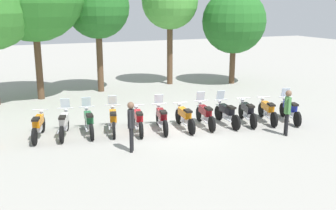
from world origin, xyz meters
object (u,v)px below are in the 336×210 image
at_px(tree_2, 98,7).
at_px(tree_3, 170,2).
at_px(motorcycle_1, 64,123).
at_px(motorcycle_4, 138,120).
at_px(motorcycle_2, 89,121).
at_px(motorcycle_3, 113,119).
at_px(motorcycle_7, 205,114).
at_px(motorcycle_8, 227,113).
at_px(motorcycle_5, 161,118).
at_px(motorcycle_10, 267,110).
at_px(person_0, 131,123).
at_px(motorcycle_0, 38,125).
at_px(motorcycle_6, 185,117).
at_px(motorcycle_9, 247,112).
at_px(tree_4, 234,22).
at_px(motorcycle_11, 290,110).
at_px(person_1, 287,109).

xyz_separation_m(tree_2, tree_3, (4.65, 0.56, 0.34)).
xyz_separation_m(motorcycle_1, motorcycle_4, (2.82, -0.60, -0.01)).
height_order(motorcycle_2, motorcycle_3, same).
xyz_separation_m(motorcycle_7, motorcycle_8, (0.94, -0.17, 0.00)).
distance_m(motorcycle_5, motorcycle_10, 4.75).
xyz_separation_m(motorcycle_1, person_0, (1.91, -2.62, 0.53)).
distance_m(motorcycle_0, person_0, 4.00).
distance_m(motorcycle_3, motorcycle_6, 2.91).
height_order(motorcycle_7, tree_3, tree_3).
relative_size(motorcycle_0, motorcycle_9, 1.00).
bearing_deg(motorcycle_1, motorcycle_8, -84.44).
height_order(motorcycle_9, tree_2, tree_2).
bearing_deg(motorcycle_4, tree_4, -39.25).
height_order(motorcycle_1, motorcycle_11, same).
bearing_deg(tree_3, tree_4, -19.74).
bearing_deg(tree_4, tree_2, 174.51).
bearing_deg(motorcycle_5, motorcycle_8, -86.87).
bearing_deg(tree_4, motorcycle_4, -140.03).
xyz_separation_m(motorcycle_6, tree_4, (6.92, 7.72, 3.45)).
bearing_deg(motorcycle_11, motorcycle_3, 95.60).
height_order(tree_3, tree_4, tree_3).
bearing_deg(motorcycle_10, person_0, 116.80).
relative_size(motorcycle_3, motorcycle_11, 1.01).
bearing_deg(motorcycle_3, tree_3, -22.46).
bearing_deg(tree_3, motorcycle_2, -129.81).
bearing_deg(person_1, motorcycle_10, -80.94).
bearing_deg(motorcycle_10, motorcycle_11, -92.45).
distance_m(motorcycle_2, motorcycle_4, 1.95).
xyz_separation_m(motorcycle_11, tree_2, (-6.26, 9.27, 4.33)).
bearing_deg(motorcycle_10, tree_3, 19.93).
bearing_deg(motorcycle_11, motorcycle_0, 96.61).
relative_size(motorcycle_7, motorcycle_8, 1.00).
distance_m(motorcycle_2, person_0, 2.76).
bearing_deg(motorcycle_2, motorcycle_0, 87.37).
height_order(motorcycle_4, motorcycle_7, motorcycle_7).
bearing_deg(motorcycle_7, person_0, 122.18).
bearing_deg(motorcycle_1, motorcycle_6, -86.26).
distance_m(tree_2, tree_4, 8.55).
relative_size(motorcycle_6, tree_4, 0.37).
relative_size(person_1, tree_3, 0.26).
height_order(motorcycle_7, motorcycle_9, motorcycle_7).
xyz_separation_m(motorcycle_3, motorcycle_10, (6.59, -1.13, -0.01)).
relative_size(person_1, tree_4, 0.30).
distance_m(motorcycle_5, person_1, 4.95).
height_order(motorcycle_10, person_0, person_0).
bearing_deg(motorcycle_6, motorcycle_9, -90.94).
bearing_deg(motorcycle_1, person_1, -96.79).
distance_m(motorcycle_6, tree_3, 10.68).
height_order(motorcycle_2, motorcycle_8, same).
bearing_deg(motorcycle_0, motorcycle_8, -83.91).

